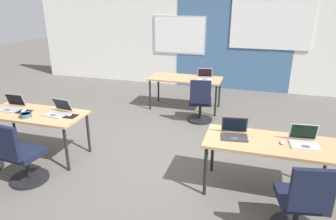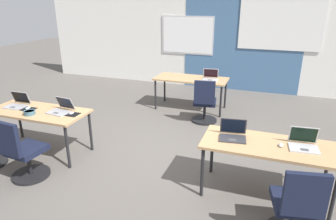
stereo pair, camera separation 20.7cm
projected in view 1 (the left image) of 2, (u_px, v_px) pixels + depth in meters
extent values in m
plane|color=#56514C|center=(154.00, 152.00, 4.97)|extent=(24.00, 24.00, 0.00)
cube|color=silver|center=(203.00, 36.00, 8.26)|extent=(10.00, 0.20, 2.80)
cube|color=#42668E|center=(233.00, 38.00, 7.94)|extent=(3.07, 0.01, 2.80)
cube|color=#B7B7BC|center=(179.00, 35.00, 8.32)|extent=(1.48, 0.02, 1.04)
cube|color=white|center=(179.00, 35.00, 8.32)|extent=(1.40, 0.02, 0.96)
cube|color=white|center=(272.00, 19.00, 7.50)|extent=(2.00, 0.02, 1.50)
cube|color=tan|center=(34.00, 114.00, 4.66)|extent=(1.60, 0.70, 0.04)
cylinder|color=black|center=(66.00, 150.00, 4.32)|extent=(0.04, 0.04, 0.68)
cylinder|color=black|center=(14.00, 123.00, 5.25)|extent=(0.04, 0.04, 0.68)
cylinder|color=black|center=(88.00, 133.00, 4.86)|extent=(0.04, 0.04, 0.68)
cube|color=tan|center=(270.00, 143.00, 3.72)|extent=(1.60, 0.70, 0.04)
cylinder|color=black|center=(205.00, 171.00, 3.78)|extent=(0.04, 0.04, 0.68)
cylinder|color=black|center=(335.00, 192.00, 3.38)|extent=(0.04, 0.04, 0.68)
cylinder|color=black|center=(213.00, 150.00, 4.32)|extent=(0.04, 0.04, 0.68)
cylinder|color=black|center=(325.00, 165.00, 3.92)|extent=(0.04, 0.04, 0.68)
cube|color=tan|center=(185.00, 79.00, 6.70)|extent=(1.60, 0.70, 0.04)
cylinder|color=black|center=(150.00, 95.00, 6.76)|extent=(0.04, 0.04, 0.68)
cylinder|color=black|center=(216.00, 101.00, 6.36)|extent=(0.04, 0.04, 0.68)
cylinder|color=black|center=(158.00, 88.00, 7.30)|extent=(0.04, 0.04, 0.68)
cylinder|color=black|center=(219.00, 93.00, 6.90)|extent=(0.04, 0.04, 0.68)
cube|color=#9E9EA3|center=(56.00, 115.00, 4.56)|extent=(0.36, 0.27, 0.02)
cube|color=#4C4C4F|center=(53.00, 115.00, 4.51)|extent=(0.10, 0.07, 0.00)
cube|color=#9E9EA3|center=(62.00, 105.00, 4.65)|extent=(0.34, 0.13, 0.21)
cube|color=black|center=(62.00, 105.00, 4.65)|extent=(0.30, 0.12, 0.18)
cube|color=black|center=(70.00, 116.00, 4.52)|extent=(0.22, 0.19, 0.00)
ellipsoid|color=#B2B2B7|center=(70.00, 115.00, 4.51)|extent=(0.06, 0.10, 0.03)
cylinder|color=black|center=(30.00, 178.00, 4.20)|extent=(0.52, 0.52, 0.04)
cylinder|color=black|center=(28.00, 167.00, 4.13)|extent=(0.06, 0.06, 0.34)
cube|color=black|center=(25.00, 153.00, 4.06)|extent=(0.48, 0.48, 0.08)
cube|color=black|center=(6.00, 143.00, 3.75)|extent=(0.40, 0.10, 0.46)
sphere|color=black|center=(42.00, 170.00, 4.40)|extent=(0.04, 0.04, 0.04)
sphere|color=black|center=(38.00, 185.00, 4.06)|extent=(0.04, 0.04, 0.04)
sphere|color=black|center=(14.00, 178.00, 4.21)|extent=(0.04, 0.04, 0.04)
cube|color=#9E9EA3|center=(10.00, 109.00, 4.77)|extent=(0.34, 0.24, 0.02)
cube|color=#4C4C4F|center=(7.00, 110.00, 4.72)|extent=(0.09, 0.06, 0.00)
cube|color=#9E9EA3|center=(15.00, 100.00, 4.86)|extent=(0.33, 0.08, 0.21)
cube|color=black|center=(15.00, 100.00, 4.85)|extent=(0.30, 0.07, 0.19)
cube|color=black|center=(24.00, 112.00, 4.70)|extent=(0.22, 0.19, 0.00)
ellipsoid|color=silver|center=(24.00, 111.00, 4.69)|extent=(0.06, 0.10, 0.03)
sphere|color=black|center=(0.00, 161.00, 4.65)|extent=(0.04, 0.04, 0.04)
cube|color=#B7B7BC|center=(205.00, 79.00, 6.54)|extent=(0.36, 0.27, 0.02)
cube|color=#4C4C4F|center=(204.00, 79.00, 6.49)|extent=(0.10, 0.07, 0.00)
cube|color=#B7B7BC|center=(205.00, 73.00, 6.64)|extent=(0.34, 0.12, 0.21)
cube|color=black|center=(205.00, 73.00, 6.63)|extent=(0.30, 0.11, 0.18)
cylinder|color=black|center=(200.00, 119.00, 6.25)|extent=(0.52, 0.52, 0.04)
cylinder|color=black|center=(200.00, 111.00, 6.18)|extent=(0.06, 0.06, 0.34)
cube|color=black|center=(200.00, 101.00, 6.11)|extent=(0.50, 0.50, 0.08)
cube|color=black|center=(200.00, 92.00, 5.78)|extent=(0.40, 0.12, 0.46)
sphere|color=black|center=(200.00, 115.00, 6.47)|extent=(0.04, 0.04, 0.04)
sphere|color=black|center=(210.00, 121.00, 6.15)|extent=(0.04, 0.04, 0.04)
sphere|color=black|center=(189.00, 120.00, 6.21)|extent=(0.04, 0.04, 0.04)
cube|color=#B7B7BC|center=(305.00, 145.00, 3.61)|extent=(0.35, 0.26, 0.02)
cube|color=#4C4C4F|center=(306.00, 146.00, 3.56)|extent=(0.10, 0.07, 0.00)
cube|color=#B7B7BC|center=(304.00, 132.00, 3.69)|extent=(0.33, 0.09, 0.22)
cube|color=black|center=(304.00, 132.00, 3.69)|extent=(0.30, 0.07, 0.19)
ellipsoid|color=#B2B2B7|center=(282.00, 142.00, 3.66)|extent=(0.06, 0.10, 0.03)
cylinder|color=black|center=(296.00, 215.00, 3.22)|extent=(0.06, 0.06, 0.34)
cube|color=black|center=(299.00, 198.00, 3.14)|extent=(0.51, 0.51, 0.08)
cube|color=black|center=(312.00, 191.00, 2.82)|extent=(0.40, 0.13, 0.46)
sphere|color=black|center=(288.00, 214.00, 3.50)|extent=(0.04, 0.04, 0.04)
cube|color=#333338|center=(234.00, 137.00, 3.81)|extent=(0.36, 0.27, 0.02)
cube|color=#4C4C4F|center=(235.00, 138.00, 3.76)|extent=(0.10, 0.07, 0.00)
cube|color=#333338|center=(234.00, 125.00, 3.90)|extent=(0.33, 0.10, 0.22)
cube|color=black|center=(235.00, 125.00, 3.90)|extent=(0.30, 0.09, 0.19)
cylinder|color=#3D6070|center=(26.00, 115.00, 4.47)|extent=(0.17, 0.17, 0.05)
torus|color=#3D6070|center=(26.00, 114.00, 4.47)|extent=(0.18, 0.18, 0.02)
cylinder|color=gold|center=(26.00, 114.00, 4.47)|extent=(0.14, 0.14, 0.01)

